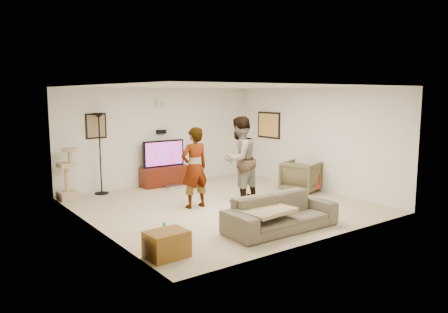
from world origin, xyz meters
TOP-DOWN VIEW (x-y plane):
  - floor at (0.00, 0.00)m, footprint 5.50×5.50m
  - ceiling at (0.00, 0.00)m, footprint 5.50×5.50m
  - wall_back at (0.00, 2.75)m, footprint 5.50×0.04m
  - wall_front at (0.00, -2.75)m, footprint 5.50×0.04m
  - wall_left at (-2.75, 0.00)m, footprint 0.04×5.50m
  - wall_right at (2.75, 0.00)m, footprint 0.04×5.50m
  - wall_clock at (0.00, 2.72)m, footprint 0.26×0.04m
  - wall_speaker at (0.00, 2.69)m, footprint 0.25×0.10m
  - picture_back at (-1.70, 2.73)m, footprint 0.42×0.03m
  - picture_right at (2.73, 1.60)m, footprint 0.03×0.78m
  - tv_stand at (-0.05, 2.50)m, footprint 1.21×0.45m
  - console_box at (0.00, 2.11)m, footprint 0.40×0.30m
  - tv at (-0.05, 2.50)m, footprint 1.14×0.08m
  - tv_screen at (-0.05, 2.46)m, footprint 1.04×0.01m
  - floor_lamp at (-1.69, 2.55)m, footprint 0.32×0.32m
  - cat_tree at (-2.53, 2.40)m, footprint 0.41×0.41m
  - person_left at (-0.57, 0.19)m, footprint 0.62×0.41m
  - person_right at (0.51, 0.06)m, footprint 1.05×0.91m
  - sofa at (-0.17, -1.97)m, footprint 2.09×0.85m
  - throw_blanket at (-0.53, -1.97)m, footprint 0.97×0.80m
  - beer_bottle at (0.78, -1.97)m, footprint 0.06×0.06m
  - armchair at (2.27, -0.10)m, footprint 1.04×1.02m
  - side_table at (-2.40, -1.94)m, footprint 0.61×0.47m
  - toy_ball at (-1.71, -0.57)m, footprint 0.07×0.07m

SIDE VIEW (x-z plane):
  - floor at x=0.00m, z-range -0.02..0.00m
  - toy_ball at x=-1.71m, z-range 0.00..0.07m
  - console_box at x=0.00m, z-range 0.00..0.07m
  - side_table at x=-2.40m, z-range 0.00..0.39m
  - tv_stand at x=-0.05m, z-range 0.00..0.50m
  - sofa at x=-0.17m, z-range 0.00..0.60m
  - armchair at x=2.27m, z-range 0.00..0.75m
  - throw_blanket at x=-0.53m, z-range 0.38..0.44m
  - cat_tree at x=-2.53m, z-range 0.00..1.17m
  - beer_bottle at x=0.78m, z-range 0.60..0.85m
  - tv at x=-0.05m, z-range 0.50..1.18m
  - tv_screen at x=-0.05m, z-range 0.54..1.14m
  - person_left at x=-0.57m, z-range 0.00..1.68m
  - person_right at x=0.51m, z-range 0.00..1.87m
  - floor_lamp at x=-1.69m, z-range 0.00..1.91m
  - wall_back at x=0.00m, z-range 0.00..2.50m
  - wall_front at x=0.00m, z-range 0.00..2.50m
  - wall_left at x=-2.75m, z-range 0.00..2.50m
  - wall_right at x=2.75m, z-range 0.00..2.50m
  - wall_speaker at x=0.00m, z-range 1.33..1.43m
  - picture_right at x=2.73m, z-range 1.19..1.81m
  - picture_back at x=-1.70m, z-range 1.34..1.86m
  - wall_clock at x=0.00m, z-range 1.97..2.23m
  - ceiling at x=0.00m, z-range 2.50..2.52m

